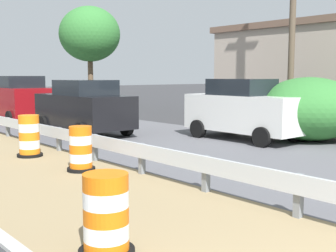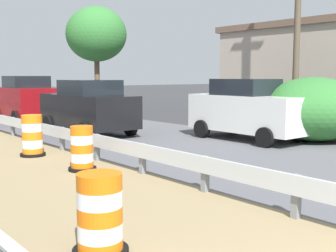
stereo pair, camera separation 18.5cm
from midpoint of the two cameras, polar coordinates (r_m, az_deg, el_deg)
The scene contains 9 objects.
traffic_barrel_nearest at distance 5.53m, azimuth -7.97°, elevation -11.93°, with size 0.71×0.71×1.04m.
traffic_barrel_close at distance 10.35m, azimuth -10.74°, elevation -3.18°, with size 0.65×0.65×1.05m.
traffic_barrel_mid at distance 12.53m, azimuth -17.01°, elevation -1.44°, with size 0.69×0.69×1.15m.
car_trailing_near_lane at distance 15.24m, azimuth 10.84°, elevation 2.14°, with size 1.98×4.27×2.11m.
car_lead_far_lane at distance 16.77m, azimuth -10.16°, elevation 2.48°, with size 2.13×4.54×2.06m.
car_trailing_far_lane at distance 22.28m, azimuth -17.98°, elevation 3.45°, with size 2.25×4.11×2.20m.
utility_pole_near at distance 17.63m, azimuth 17.00°, elevation 14.43°, with size 0.24×1.80×9.07m.
bush_roadside at distance 15.58m, azimuth 18.89°, elevation 2.12°, with size 3.49×3.49×2.17m, color #337533.
tree_roadside at distance 30.66m, azimuth -9.23°, elevation 11.79°, with size 4.14×4.14×6.89m.
Camera 2 is at (-3.16, -1.15, 2.23)m, focal length 46.35 mm.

